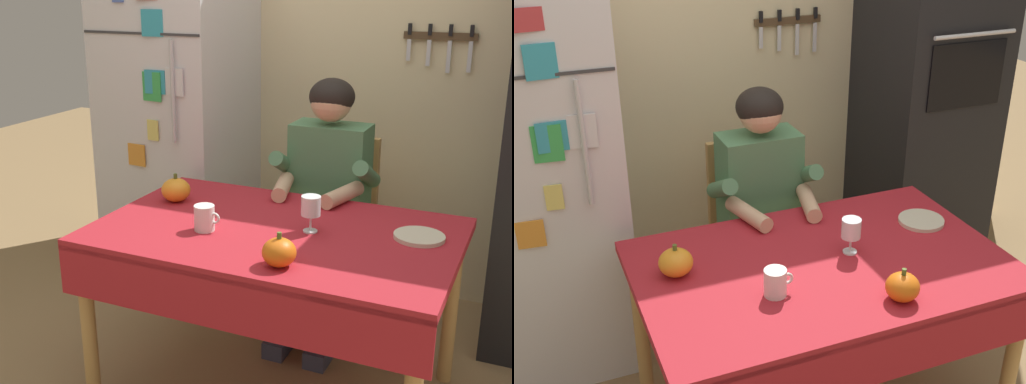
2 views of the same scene
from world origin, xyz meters
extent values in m
cube|color=beige|center=(0.05, 1.35, 1.30)|extent=(3.70, 0.10, 2.60)
cube|color=#4C3823|center=(0.37, 1.29, 1.40)|extent=(0.36, 0.02, 0.04)
cube|color=silver|center=(0.22, 1.28, 1.33)|extent=(0.02, 0.01, 0.11)
cube|color=black|center=(0.22, 1.28, 1.43)|extent=(0.02, 0.01, 0.06)
cube|color=silver|center=(0.32, 1.28, 1.32)|extent=(0.02, 0.01, 0.13)
cube|color=black|center=(0.32, 1.28, 1.43)|extent=(0.02, 0.01, 0.06)
cube|color=silver|center=(0.42, 1.28, 1.30)|extent=(0.02, 0.01, 0.16)
cube|color=black|center=(0.42, 1.28, 1.43)|extent=(0.02, 0.01, 0.06)
cube|color=silver|center=(0.52, 1.28, 1.31)|extent=(0.02, 0.01, 0.15)
cube|color=black|center=(0.52, 1.28, 1.43)|extent=(0.02, 0.01, 0.06)
cube|color=silver|center=(-0.95, 0.96, 0.90)|extent=(0.68, 0.68, 1.80)
cylinder|color=silver|center=(-0.76, 0.60, 1.15)|extent=(0.02, 0.02, 0.50)
cube|color=#333335|center=(-0.95, 0.62, 1.42)|extent=(0.67, 0.01, 0.01)
cube|color=teal|center=(-0.87, 0.61, 1.19)|extent=(0.11, 0.01, 0.12)
cube|color=#E5D666|center=(-0.90, 0.61, 0.95)|extent=(0.07, 0.02, 0.10)
cube|color=green|center=(-0.89, 0.61, 1.17)|extent=(0.11, 0.02, 0.14)
cube|color=silver|center=(-0.76, 0.61, 1.20)|extent=(0.11, 0.02, 0.13)
cube|color=orange|center=(-1.00, 0.61, 0.81)|extent=(0.11, 0.02, 0.11)
cube|color=teal|center=(-0.87, 0.61, 1.47)|extent=(0.11, 0.02, 0.13)
cylinder|color=tan|center=(-0.64, -0.29, 0.35)|extent=(0.06, 0.06, 0.70)
cylinder|color=tan|center=(-0.64, 0.49, 0.35)|extent=(0.06, 0.06, 0.70)
cylinder|color=tan|center=(0.64, 0.49, 0.35)|extent=(0.06, 0.06, 0.70)
cube|color=#A81E28|center=(0.00, 0.10, 0.72)|extent=(1.40, 0.90, 0.04)
cube|color=#A81E28|center=(0.00, -0.34, 0.62)|extent=(1.40, 0.01, 0.20)
cube|color=tan|center=(0.00, 0.79, 0.43)|extent=(0.40, 0.40, 0.04)
cube|color=tan|center=(0.00, 0.97, 0.69)|extent=(0.36, 0.04, 0.48)
cylinder|color=tan|center=(-0.17, 0.62, 0.21)|extent=(0.04, 0.04, 0.41)
cylinder|color=tan|center=(-0.17, 0.96, 0.21)|extent=(0.04, 0.04, 0.41)
cylinder|color=tan|center=(0.17, 0.62, 0.21)|extent=(0.04, 0.04, 0.41)
cylinder|color=tan|center=(0.17, 0.96, 0.21)|extent=(0.04, 0.04, 0.41)
cube|color=#38384C|center=(-0.10, 0.41, 0.04)|extent=(0.10, 0.22, 0.08)
cube|color=#38384C|center=(0.10, 0.41, 0.04)|extent=(0.10, 0.22, 0.08)
cylinder|color=#38384C|center=(-0.10, 0.47, 0.23)|extent=(0.09, 0.09, 0.38)
cylinder|color=#38384C|center=(0.10, 0.47, 0.23)|extent=(0.09, 0.09, 0.38)
cube|color=#38384C|center=(-0.09, 0.63, 0.50)|extent=(0.12, 0.40, 0.11)
cube|color=#38384C|center=(0.09, 0.63, 0.50)|extent=(0.12, 0.40, 0.11)
cube|color=#4C7F56|center=(0.00, 0.75, 0.79)|extent=(0.36, 0.20, 0.48)
cylinder|color=#4C7F56|center=(-0.20, 0.68, 0.83)|extent=(0.07, 0.26, 0.18)
cylinder|color=#4C7F56|center=(0.20, 0.68, 0.83)|extent=(0.07, 0.26, 0.18)
cylinder|color=#D8A884|center=(-0.14, 0.51, 0.78)|extent=(0.13, 0.27, 0.07)
cylinder|color=#D8A884|center=(0.14, 0.51, 0.78)|extent=(0.13, 0.27, 0.07)
sphere|color=#D8A884|center=(0.00, 0.73, 1.14)|extent=(0.19, 0.19, 0.19)
ellipsoid|color=black|center=(0.00, 0.74, 1.16)|extent=(0.21, 0.21, 0.17)
cylinder|color=white|center=(-0.25, -0.03, 0.79)|extent=(0.08, 0.08, 0.10)
torus|color=white|center=(-0.20, -0.03, 0.80)|extent=(0.05, 0.01, 0.05)
cylinder|color=white|center=(0.13, 0.12, 0.74)|extent=(0.06, 0.06, 0.01)
cylinder|color=white|center=(0.13, 0.12, 0.78)|extent=(0.01, 0.01, 0.06)
cylinder|color=white|center=(0.13, 0.12, 0.85)|extent=(0.08, 0.08, 0.08)
ellipsoid|color=orange|center=(-0.53, 0.22, 0.79)|extent=(0.13, 0.13, 0.10)
cylinder|color=#4C6023|center=(-0.53, 0.22, 0.85)|extent=(0.02, 0.02, 0.02)
ellipsoid|color=orange|center=(0.15, -0.22, 0.79)|extent=(0.12, 0.12, 0.10)
cylinder|color=#4C6023|center=(0.15, -0.22, 0.85)|extent=(0.02, 0.02, 0.02)
cylinder|color=beige|center=(0.53, 0.23, 0.75)|extent=(0.19, 0.19, 0.02)
camera|label=1|loc=(0.93, -2.11, 1.67)|focal=46.02mm
camera|label=2|loc=(-0.98, -1.78, 2.05)|focal=45.76mm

